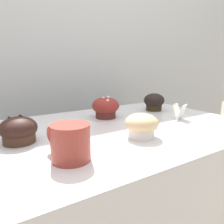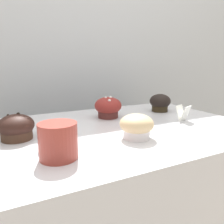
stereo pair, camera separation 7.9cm
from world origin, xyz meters
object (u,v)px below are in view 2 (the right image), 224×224
(coffee_cup, at_px, (58,140))
(muffin_back_left, at_px, (16,128))
(muffin_front_center, at_px, (160,103))
(muffin_front_left, at_px, (108,107))
(muffin_back_right, at_px, (137,126))

(coffee_cup, bearing_deg, muffin_back_left, 112.90)
(muffin_front_center, relative_size, muffin_back_left, 0.94)
(muffin_front_left, bearing_deg, coffee_cup, -132.35)
(muffin_front_center, xyz_separation_m, muffin_back_left, (-0.62, -0.12, -0.01))
(muffin_back_right, distance_m, coffee_cup, 0.24)
(muffin_front_center, relative_size, muffin_back_right, 0.95)
(muffin_front_center, distance_m, muffin_back_right, 0.40)
(muffin_back_left, xyz_separation_m, coffee_cup, (0.08, -0.18, 0.01))
(muffin_front_center, height_order, muffin_back_left, muffin_front_center)
(muffin_back_left, bearing_deg, muffin_front_left, 18.40)
(muffin_back_left, distance_m, coffee_cup, 0.20)
(muffin_back_left, height_order, coffee_cup, coffee_cup)
(muffin_back_right, height_order, coffee_cup, coffee_cup)
(muffin_front_center, height_order, muffin_front_left, muffin_front_left)
(muffin_front_center, xyz_separation_m, coffee_cup, (-0.54, -0.30, 0.00))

